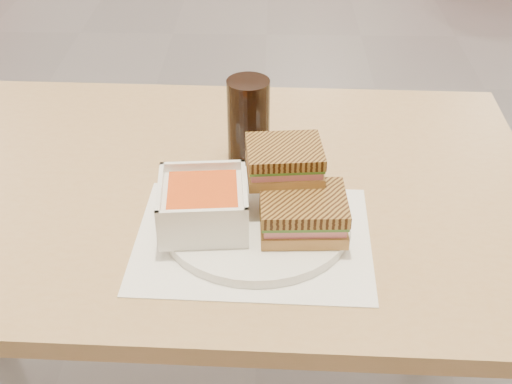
{
  "coord_description": "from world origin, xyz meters",
  "views": [
    {
      "loc": [
        0.03,
        -2.76,
        1.36
      ],
      "look_at": [
        0.01,
        -2.0,
        0.82
      ],
      "focal_mm": 46.86,
      "sensor_mm": 36.0,
      "label": 1
    }
  ],
  "objects_px": {
    "soup_bowl": "(203,206)",
    "plate": "(257,221)",
    "main_table": "(172,236)",
    "panini_lower": "(303,213)",
    "cola_glass": "(248,122)"
  },
  "relations": [
    {
      "from": "plate",
      "to": "soup_bowl",
      "type": "xyz_separation_m",
      "value": [
        -0.08,
        -0.02,
        0.04
      ]
    },
    {
      "from": "main_table",
      "to": "plate",
      "type": "relative_size",
      "value": 4.41
    },
    {
      "from": "soup_bowl",
      "to": "plate",
      "type": "bearing_deg",
      "value": 12.21
    },
    {
      "from": "main_table",
      "to": "cola_glass",
      "type": "height_order",
      "value": "cola_glass"
    },
    {
      "from": "plate",
      "to": "panini_lower",
      "type": "bearing_deg",
      "value": -21.48
    },
    {
      "from": "cola_glass",
      "to": "soup_bowl",
      "type": "bearing_deg",
      "value": -106.57
    },
    {
      "from": "main_table",
      "to": "cola_glass",
      "type": "relative_size",
      "value": 8.19
    },
    {
      "from": "cola_glass",
      "to": "plate",
      "type": "bearing_deg",
      "value": -84.35
    },
    {
      "from": "main_table",
      "to": "soup_bowl",
      "type": "xyz_separation_m",
      "value": [
        0.07,
        -0.13,
        0.16
      ]
    },
    {
      "from": "main_table",
      "to": "soup_bowl",
      "type": "height_order",
      "value": "soup_bowl"
    },
    {
      "from": "main_table",
      "to": "plate",
      "type": "distance_m",
      "value": 0.22
    },
    {
      "from": "main_table",
      "to": "panini_lower",
      "type": "height_order",
      "value": "panini_lower"
    },
    {
      "from": "main_table",
      "to": "soup_bowl",
      "type": "relative_size",
      "value": 9.1
    },
    {
      "from": "panini_lower",
      "to": "soup_bowl",
      "type": "bearing_deg",
      "value": 176.09
    },
    {
      "from": "soup_bowl",
      "to": "panini_lower",
      "type": "bearing_deg",
      "value": -3.91
    }
  ]
}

